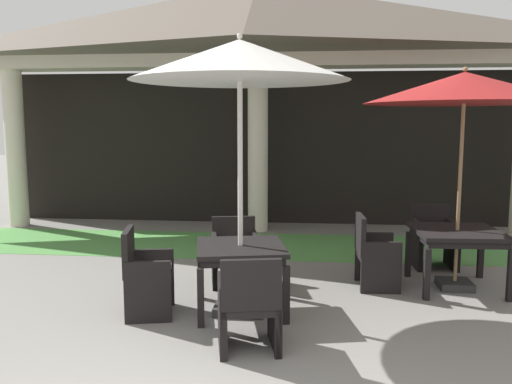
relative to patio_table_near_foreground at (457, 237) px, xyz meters
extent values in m
cylinder|color=beige|center=(-7.63, 3.32, 0.89)|extent=(0.38, 0.38, 3.07)
cylinder|color=beige|center=(-2.80, 3.32, 0.89)|extent=(0.38, 0.38, 3.07)
cube|color=beige|center=(-2.80, 3.32, 2.54)|extent=(10.46, 0.70, 0.24)
pyramid|color=#665B51|center=(-2.80, 3.32, 3.30)|extent=(10.86, 3.19, 1.28)
cube|color=black|center=(-2.80, 4.22, 0.89)|extent=(10.26, 0.16, 3.07)
cube|color=#519347|center=(-2.80, 2.06, -0.64)|extent=(12.66, 1.95, 0.01)
cube|color=black|center=(0.00, 0.00, 0.07)|extent=(1.06, 1.06, 0.05)
cube|color=black|center=(0.00, 0.00, 0.01)|extent=(0.98, 0.98, 0.08)
cube|color=black|center=(-0.45, -0.50, -0.34)|extent=(0.07, 0.07, 0.61)
cube|color=black|center=(0.50, -0.45, -0.34)|extent=(0.07, 0.07, 0.61)
cube|color=black|center=(-0.50, 0.45, -0.34)|extent=(0.07, 0.07, 0.61)
cube|color=black|center=(0.45, 0.50, -0.34)|extent=(0.07, 0.07, 0.61)
cube|color=#2D2D2D|center=(0.00, 0.00, -0.60)|extent=(0.40, 0.40, 0.09)
cylinder|color=olive|center=(0.00, 0.00, 0.57)|extent=(0.04, 0.04, 2.43)
cone|color=maroon|center=(0.00, 0.00, 1.83)|extent=(2.40, 2.40, 0.37)
sphere|color=olive|center=(0.00, 0.00, 2.04)|extent=(0.06, 0.06, 0.06)
cube|color=black|center=(-0.04, 0.97, -0.23)|extent=(0.58, 0.60, 0.07)
cube|color=silver|center=(-0.04, 0.97, -0.17)|extent=(0.53, 0.55, 0.05)
cube|color=black|center=(-0.05, 1.23, 0.01)|extent=(0.56, 0.08, 0.42)
cube|color=black|center=(0.21, 0.98, -0.31)|extent=(0.08, 0.58, 0.68)
cube|color=black|center=(-0.30, 0.96, -0.31)|extent=(0.08, 0.58, 0.68)
cube|color=black|center=(0.22, 0.72, -0.46)|extent=(0.06, 0.06, 0.38)
cube|color=black|center=(-0.28, 0.70, -0.46)|extent=(0.06, 0.06, 0.38)
cube|color=black|center=(0.20, 1.24, -0.46)|extent=(0.06, 0.06, 0.38)
cube|color=black|center=(-0.30, 1.22, -0.46)|extent=(0.06, 0.06, 0.38)
cube|color=black|center=(-0.97, -0.04, -0.24)|extent=(0.51, 0.60, 0.07)
cube|color=silver|center=(-0.97, -0.04, -0.18)|extent=(0.47, 0.55, 0.05)
cube|color=black|center=(-1.19, -0.05, 0.03)|extent=(0.08, 0.58, 0.48)
cube|color=black|center=(-0.98, 0.23, -0.33)|extent=(0.48, 0.08, 0.64)
cube|color=black|center=(-0.95, -0.31, -0.33)|extent=(0.48, 0.08, 0.64)
cube|color=black|center=(-0.76, 0.23, -0.46)|extent=(0.06, 0.06, 0.37)
cube|color=black|center=(-0.74, -0.29, -0.46)|extent=(0.06, 0.06, 0.37)
cube|color=black|center=(-1.19, 0.21, -0.46)|extent=(0.06, 0.06, 0.37)
cube|color=black|center=(-1.17, -0.31, -0.46)|extent=(0.06, 0.06, 0.37)
cube|color=black|center=(-2.57, -1.06, 0.07)|extent=(1.11, 1.11, 0.05)
cube|color=black|center=(-2.57, -1.06, 0.00)|extent=(1.02, 1.02, 0.08)
cube|color=black|center=(-2.91, -1.57, -0.34)|extent=(0.08, 0.08, 0.61)
cube|color=black|center=(-2.05, -1.40, -0.34)|extent=(0.08, 0.08, 0.61)
cube|color=black|center=(-3.08, -0.72, -0.34)|extent=(0.08, 0.08, 0.61)
cube|color=black|center=(-2.23, -0.54, -0.34)|extent=(0.08, 0.08, 0.61)
cube|color=#2D2D2D|center=(-2.57, -1.06, -0.60)|extent=(0.55, 0.55, 0.09)
cylinder|color=beige|center=(-2.57, -1.06, 0.68)|extent=(0.06, 0.06, 2.66)
cone|color=white|center=(-2.57, -1.06, 2.05)|extent=(2.30, 2.30, 0.43)
sphere|color=beige|center=(-2.57, -1.06, 2.30)|extent=(0.06, 0.06, 0.06)
cube|color=black|center=(-2.37, -2.02, -0.23)|extent=(0.63, 0.64, 0.07)
cube|color=silver|center=(-2.37, -2.02, -0.17)|extent=(0.58, 0.59, 0.05)
cube|color=black|center=(-2.32, -2.26, 0.03)|extent=(0.53, 0.17, 0.45)
cube|color=black|center=(-2.61, -2.06, -0.32)|extent=(0.17, 0.55, 0.66)
cube|color=black|center=(-2.13, -1.97, -0.32)|extent=(0.17, 0.55, 0.66)
cube|color=black|center=(-2.65, -1.82, -0.46)|extent=(0.07, 0.07, 0.38)
cube|color=black|center=(-2.19, -1.73, -0.46)|extent=(0.07, 0.07, 0.38)
cube|color=black|center=(-2.55, -2.30, -0.46)|extent=(0.07, 0.07, 0.38)
cube|color=black|center=(-2.09, -2.21, -0.46)|extent=(0.07, 0.07, 0.38)
cube|color=black|center=(-2.77, -0.10, -0.25)|extent=(0.67, 0.65, 0.07)
cube|color=silver|center=(-2.77, -0.10, -0.19)|extent=(0.61, 0.60, 0.05)
cube|color=black|center=(-2.82, 0.15, -0.01)|extent=(0.57, 0.17, 0.41)
cube|color=black|center=(-2.51, -0.05, -0.32)|extent=(0.17, 0.55, 0.64)
cube|color=black|center=(-3.02, -0.15, -0.32)|extent=(0.17, 0.55, 0.64)
cube|color=black|center=(-2.47, -0.29, -0.47)|extent=(0.07, 0.07, 0.36)
cube|color=black|center=(-2.97, -0.39, -0.47)|extent=(0.07, 0.07, 0.36)
cube|color=black|center=(-2.57, 0.19, -0.47)|extent=(0.07, 0.07, 0.36)
cube|color=black|center=(-3.07, 0.09, -0.47)|extent=(0.07, 0.07, 0.36)
cube|color=black|center=(-3.53, -1.26, -0.22)|extent=(0.58, 0.65, 0.07)
cube|color=silver|center=(-3.53, -1.26, -0.16)|extent=(0.54, 0.60, 0.05)
cube|color=black|center=(-3.74, -1.30, 0.05)|extent=(0.17, 0.56, 0.48)
cube|color=black|center=(-3.58, -1.00, -0.32)|extent=(0.48, 0.16, 0.65)
cube|color=black|center=(-3.47, -1.51, -0.32)|extent=(0.48, 0.16, 0.65)
cube|color=black|center=(-3.37, -0.96, -0.45)|extent=(0.07, 0.07, 0.39)
cube|color=black|center=(-3.27, -1.46, -0.45)|extent=(0.07, 0.07, 0.39)
cube|color=black|center=(-3.78, -1.05, -0.45)|extent=(0.07, 0.07, 0.39)
cube|color=black|center=(-3.68, -1.55, -0.45)|extent=(0.07, 0.07, 0.39)
camera|label=1|loc=(-1.84, -6.61, 1.41)|focal=36.99mm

